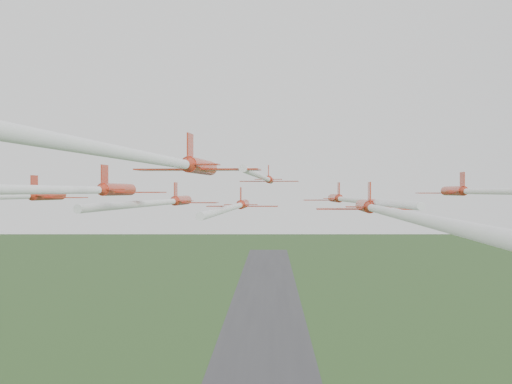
{
  "coord_description": "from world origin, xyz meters",
  "views": [
    {
      "loc": [
        2.89,
        -83.69,
        60.55
      ],
      "look_at": [
        1.03,
        3.36,
        60.44
      ],
      "focal_mm": 50.0,
      "sensor_mm": 36.0,
      "label": 1
    }
  ],
  "objects_px": {
    "jet_row4_left": "(82,190)",
    "jet_row4_right": "(382,210)",
    "jet_lead": "(265,178)",
    "jet_row3_right": "(488,191)",
    "jet_row3_mid": "(237,206)",
    "jet_row2_left": "(166,202)",
    "jet_trail_solo": "(148,157)",
    "jet_row2_right": "(348,199)"
  },
  "relations": [
    {
      "from": "jet_lead",
      "to": "jet_row3_right",
      "type": "distance_m",
      "value": 32.88
    },
    {
      "from": "jet_row4_right",
      "to": "jet_row2_left",
      "type": "bearing_deg",
      "value": 128.13
    },
    {
      "from": "jet_row4_right",
      "to": "jet_lead",
      "type": "bearing_deg",
      "value": 106.75
    },
    {
      "from": "jet_row2_left",
      "to": "jet_row2_right",
      "type": "relative_size",
      "value": 0.92
    },
    {
      "from": "jet_row4_left",
      "to": "jet_lead",
      "type": "bearing_deg",
      "value": 69.46
    },
    {
      "from": "jet_row4_left",
      "to": "jet_row3_mid",
      "type": "bearing_deg",
      "value": 45.87
    },
    {
      "from": "jet_row4_right",
      "to": "jet_trail_solo",
      "type": "distance_m",
      "value": 22.62
    },
    {
      "from": "jet_row3_right",
      "to": "jet_trail_solo",
      "type": "distance_m",
      "value": 37.64
    },
    {
      "from": "jet_trail_solo",
      "to": "jet_row4_left",
      "type": "bearing_deg",
      "value": 118.85
    },
    {
      "from": "jet_row4_left",
      "to": "jet_row4_right",
      "type": "xyz_separation_m",
      "value": [
        24.29,
        -3.92,
        -1.58
      ]
    },
    {
      "from": "jet_trail_solo",
      "to": "jet_row2_right",
      "type": "bearing_deg",
      "value": 75.19
    },
    {
      "from": "jet_lead",
      "to": "jet_row4_left",
      "type": "xyz_separation_m",
      "value": [
        -15.0,
        -31.99,
        -1.55
      ]
    },
    {
      "from": "jet_row3_mid",
      "to": "jet_row3_right",
      "type": "relative_size",
      "value": 0.83
    },
    {
      "from": "jet_row2_left",
      "to": "jet_row4_left",
      "type": "height_order",
      "value": "jet_row4_left"
    },
    {
      "from": "jet_row3_mid",
      "to": "jet_trail_solo",
      "type": "relative_size",
      "value": 0.69
    },
    {
      "from": "jet_lead",
      "to": "jet_row2_right",
      "type": "relative_size",
      "value": 1.13
    },
    {
      "from": "jet_row3_mid",
      "to": "jet_trail_solo",
      "type": "height_order",
      "value": "jet_trail_solo"
    },
    {
      "from": "jet_row2_right",
      "to": "jet_row3_mid",
      "type": "relative_size",
      "value": 1.27
    },
    {
      "from": "jet_lead",
      "to": "jet_trail_solo",
      "type": "relative_size",
      "value": 0.98
    },
    {
      "from": "jet_row2_right",
      "to": "jet_row4_right",
      "type": "bearing_deg",
      "value": -92.38
    },
    {
      "from": "jet_lead",
      "to": "jet_row2_left",
      "type": "xyz_separation_m",
      "value": [
        -11.62,
        -7.02,
        -2.93
      ]
    },
    {
      "from": "jet_row2_left",
      "to": "jet_row2_right",
      "type": "height_order",
      "value": "jet_row2_right"
    },
    {
      "from": "jet_lead",
      "to": "jet_row4_left",
      "type": "distance_m",
      "value": 35.37
    },
    {
      "from": "jet_row4_left",
      "to": "jet_row4_right",
      "type": "relative_size",
      "value": 0.84
    },
    {
      "from": "jet_lead",
      "to": "jet_row4_right",
      "type": "relative_size",
      "value": 1.06
    },
    {
      "from": "jet_row3_right",
      "to": "jet_trail_solo",
      "type": "height_order",
      "value": "jet_trail_solo"
    },
    {
      "from": "jet_row4_right",
      "to": "jet_row3_mid",
      "type": "bearing_deg",
      "value": 131.07
    },
    {
      "from": "jet_row2_left",
      "to": "jet_trail_solo",
      "type": "height_order",
      "value": "jet_trail_solo"
    },
    {
      "from": "jet_row3_right",
      "to": "jet_trail_solo",
      "type": "bearing_deg",
      "value": -134.53
    },
    {
      "from": "jet_row3_right",
      "to": "jet_row4_left",
      "type": "bearing_deg",
      "value": -169.6
    },
    {
      "from": "jet_row2_left",
      "to": "jet_row3_mid",
      "type": "distance_m",
      "value": 16.72
    },
    {
      "from": "jet_row3_mid",
      "to": "jet_row3_right",
      "type": "bearing_deg",
      "value": -9.47
    },
    {
      "from": "jet_row3_right",
      "to": "jet_row4_right",
      "type": "height_order",
      "value": "jet_row3_right"
    },
    {
      "from": "jet_row4_left",
      "to": "jet_trail_solo",
      "type": "bearing_deg",
      "value": -61.4
    },
    {
      "from": "jet_lead",
      "to": "jet_row4_left",
      "type": "bearing_deg",
      "value": -113.27
    },
    {
      "from": "jet_row2_right",
      "to": "jet_row4_right",
      "type": "distance_m",
      "value": 27.49
    },
    {
      "from": "jet_row4_right",
      "to": "jet_row3_right",
      "type": "bearing_deg",
      "value": 44.71
    },
    {
      "from": "jet_row4_left",
      "to": "jet_row2_left",
      "type": "bearing_deg",
      "value": 86.86
    },
    {
      "from": "jet_row3_right",
      "to": "jet_row3_mid",
      "type": "bearing_deg",
      "value": 169.22
    },
    {
      "from": "jet_lead",
      "to": "jet_row4_left",
      "type": "relative_size",
      "value": 1.26
    },
    {
      "from": "jet_row3_right",
      "to": "jet_row4_left",
      "type": "distance_m",
      "value": 36.1
    },
    {
      "from": "jet_lead",
      "to": "jet_row3_mid",
      "type": "bearing_deg",
      "value": -95.22
    }
  ]
}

